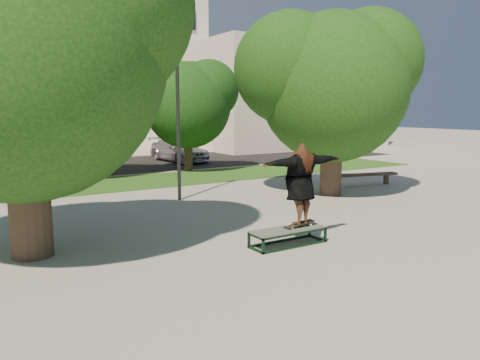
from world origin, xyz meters
TOP-DOWN VIEW (x-y plane):
  - ground at (0.00, 0.00)m, footprint 120.00×120.00m
  - grass_strip at (1.00, 9.50)m, footprint 30.00×4.00m
  - asphalt_strip at (0.00, 16.00)m, footprint 40.00×8.00m
  - tree_left at (-4.29, 1.09)m, footprint 6.96×5.95m
  - tree_right at (5.92, 3.08)m, footprint 6.24×5.33m
  - bg_tree_mid at (-1.08, 12.08)m, footprint 5.76×4.92m
  - bg_tree_right at (4.43, 11.57)m, footprint 5.04×4.31m
  - lamppost at (1.00, 5.00)m, footprint 0.25×0.15m
  - side_building at (18.00, 22.00)m, footprint 15.00×10.00m
  - grind_box at (0.82, -1.19)m, footprint 1.80×0.60m
  - skater_rig at (1.14, -1.19)m, footprint 2.28×0.69m
  - bench at (8.50, 3.84)m, footprint 3.11×1.15m
  - car_grey at (-2.00, 13.80)m, footprint 3.27×5.71m
  - car_silver_b at (6.00, 15.86)m, footprint 2.33×4.83m

SIDE VIEW (x-z plane):
  - ground at x=0.00m, z-range 0.00..0.00m
  - asphalt_strip at x=0.00m, z-range 0.00..0.01m
  - grass_strip at x=1.00m, z-range 0.00..0.02m
  - grind_box at x=0.82m, z-range 0.00..0.38m
  - bench at x=8.50m, z-range 0.16..0.64m
  - car_silver_b at x=6.00m, z-range 0.00..1.36m
  - car_grey at x=-2.00m, z-range 0.00..1.50m
  - skater_rig at x=1.14m, z-range 0.41..2.33m
  - lamppost at x=1.00m, z-range 0.10..6.21m
  - bg_tree_right at x=4.43m, z-range 0.77..6.21m
  - side_building at x=18.00m, z-range 0.00..8.00m
  - bg_tree_mid at x=-1.08m, z-range 0.90..7.14m
  - tree_right at x=5.92m, z-range 0.84..7.35m
  - tree_left at x=-4.29m, z-range 0.86..7.98m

